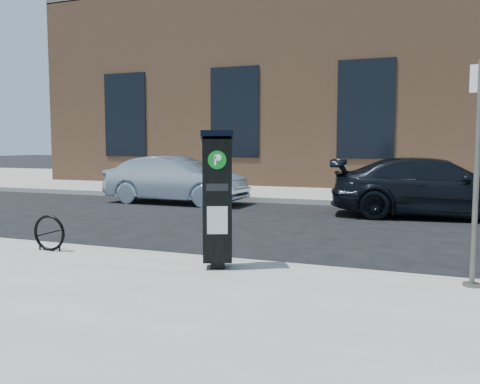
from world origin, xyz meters
The scene contains 10 objects.
ground centered at (0.00, 0.00, 0.00)m, with size 120.00×120.00×0.00m, color black.
sidewalk_far centered at (0.00, 14.00, 0.07)m, with size 60.00×12.00×0.15m, color gray.
curb_near centered at (0.00, -0.02, 0.07)m, with size 60.00×0.12×0.16m, color #9E9B93.
curb_far centered at (0.00, 8.02, 0.07)m, with size 60.00×0.12×0.16m, color #9E9B93.
building centered at (0.00, 17.00, 4.15)m, with size 28.00×10.05×8.25m.
parking_kiosk centered at (-0.25, -0.55, 1.07)m, with size 0.52×0.49×1.79m.
sign_pole centered at (2.81, -0.30, 1.41)m, with size 0.22×0.20×2.54m.
bike_rack centered at (-3.06, -0.49, 0.42)m, with size 0.56×0.07×0.55m.
car_silver centered at (-4.85, 6.86, 0.70)m, with size 1.48×4.25×1.40m, color #8CA1B2.
car_dark centered at (2.38, 6.57, 0.72)m, with size 2.01×4.95×1.44m, color black.
Camera 1 is at (2.38, -6.54, 1.77)m, focal length 38.00 mm.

